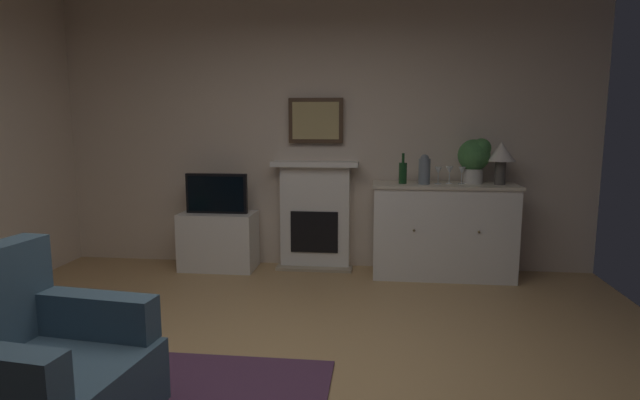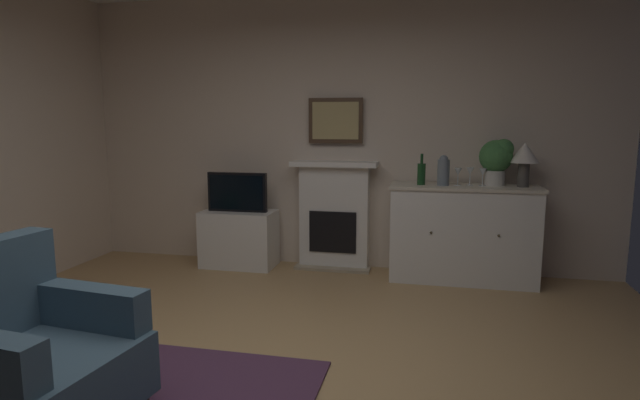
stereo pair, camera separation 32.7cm
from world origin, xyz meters
The scene contains 14 objects.
wall_rear centered at (0.00, 2.72, 1.38)m, with size 5.48×0.06×2.76m, color beige.
fireplace_unit centered at (-0.04, 2.59, 0.55)m, with size 0.87×0.30×1.10m.
framed_picture centered at (-0.04, 2.64, 1.50)m, with size 0.55×0.04×0.45m.
sideboard_cabinet centered at (1.23, 2.42, 0.46)m, with size 1.36×0.49×0.91m.
table_lamp centered at (1.73, 2.42, 1.19)m, with size 0.26×0.26×0.40m.
wine_bottle centered at (0.83, 2.38, 1.02)m, with size 0.08×0.08×0.29m.
wine_glass_left centered at (1.16, 2.40, 1.03)m, with size 0.07×0.07×0.16m.
wine_glass_center centered at (1.27, 2.45, 1.03)m, with size 0.07×0.07×0.16m.
wine_glass_right centered at (1.38, 2.41, 1.03)m, with size 0.07×0.07×0.16m.
vase_decorative centered at (1.03, 2.37, 1.05)m, with size 0.11×0.11×0.28m.
tv_cabinet centered at (-1.01, 2.43, 0.29)m, with size 0.75×0.42×0.58m.
tv_set centered at (-1.01, 2.41, 0.78)m, with size 0.62×0.07×0.40m.
potted_plant_small centered at (1.50, 2.46, 1.17)m, with size 0.30×0.30×0.43m.
armchair centered at (-0.94, -0.51, 0.38)m, with size 0.89×0.85×0.92m.
Camera 1 is at (0.61, -2.53, 1.50)m, focal length 28.82 mm.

